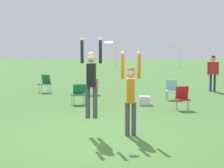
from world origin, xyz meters
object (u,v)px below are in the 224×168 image
(person_jumping, at_px, (91,76))
(camping_chair_1, at_px, (172,88))
(camping_chair_3, at_px, (45,82))
(person_spectator_near, at_px, (213,70))
(cooler_box, at_px, (144,101))
(camping_chair_0, at_px, (182,96))
(frisbee, at_px, (108,42))
(camping_chair_4, at_px, (93,86))
(person_defending, at_px, (131,91))
(camping_chair_2, at_px, (79,93))

(person_jumping, xyz_separation_m, camping_chair_1, (2.53, 6.75, -1.06))
(camping_chair_3, xyz_separation_m, person_spectator_near, (8.42, 1.18, 0.60))
(cooler_box, bearing_deg, camping_chair_0, -38.27)
(frisbee, height_order, camping_chair_4, frisbee)
(person_jumping, distance_m, camping_chair_4, 8.23)
(person_jumping, distance_m, person_spectator_near, 11.09)
(frisbee, distance_m, person_spectator_near, 10.80)
(camping_chair_0, height_order, person_spectator_near, person_spectator_near)
(camping_chair_0, xyz_separation_m, cooler_box, (-1.36, 1.07, -0.32))
(camping_chair_3, height_order, cooler_box, camping_chair_3)
(person_defending, distance_m, camping_chair_4, 8.36)
(camping_chair_0, relative_size, camping_chair_4, 1.14)
(frisbee, relative_size, camping_chair_3, 0.26)
(camping_chair_0, bearing_deg, frisbee, 46.53)
(person_defending, distance_m, camping_chair_3, 9.92)
(camping_chair_1, bearing_deg, camping_chair_4, 7.22)
(camping_chair_0, xyz_separation_m, camping_chair_1, (-0.19, 2.66, -0.01))
(frisbee, distance_m, camping_chair_2, 5.53)
(person_jumping, xyz_separation_m, camping_chair_3, (-3.58, 8.79, -1.02))
(camping_chair_3, bearing_deg, camping_chair_4, -169.14)
(camping_chair_1, bearing_deg, frisbee, 99.49)
(camping_chair_0, distance_m, camping_chair_1, 2.67)
(frisbee, relative_size, camping_chair_4, 0.31)
(frisbee, height_order, camping_chair_1, frisbee)
(camping_chair_1, relative_size, person_spectator_near, 0.47)
(person_defending, bearing_deg, frisbee, -107.84)
(frisbee, distance_m, camping_chair_0, 4.90)
(camping_chair_0, xyz_separation_m, camping_chair_2, (-3.96, 1.02, -0.03))
(frisbee, xyz_separation_m, cooler_box, (0.94, 4.97, -2.21))
(frisbee, distance_m, camping_chair_1, 7.15)
(person_spectator_near, bearing_deg, person_defending, -87.54)
(camping_chair_3, distance_m, camping_chair_4, 2.59)
(camping_chair_2, distance_m, camping_chair_4, 2.97)
(person_jumping, bearing_deg, person_defending, -90.00)
(camping_chair_3, xyz_separation_m, cooler_box, (4.94, -3.63, -0.35))
(person_jumping, distance_m, frisbee, 0.96)
(frisbee, relative_size, camping_chair_1, 0.27)
(camping_chair_1, height_order, camping_chair_3, camping_chair_3)
(person_jumping, distance_m, camping_chair_1, 7.29)
(cooler_box, bearing_deg, person_jumping, -104.81)
(camping_chair_4, bearing_deg, person_jumping, 70.86)
(camping_chair_0, height_order, camping_chair_4, camping_chair_0)
(person_defending, bearing_deg, cooler_box, 175.03)
(camping_chair_2, distance_m, cooler_box, 2.62)
(camping_chair_0, distance_m, person_spectator_near, 6.28)
(camping_chair_2, relative_size, camping_chair_4, 1.06)
(frisbee, relative_size, cooler_box, 0.52)
(person_defending, relative_size, camping_chair_4, 2.90)
(camping_chair_0, xyz_separation_m, person_spectator_near, (2.12, 5.88, 0.63))
(person_defending, distance_m, camping_chair_2, 5.61)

